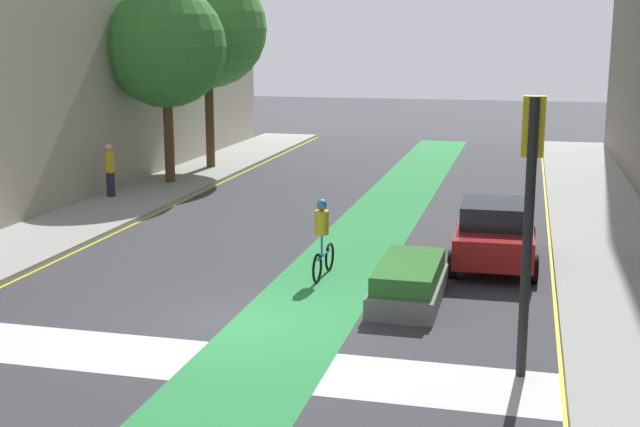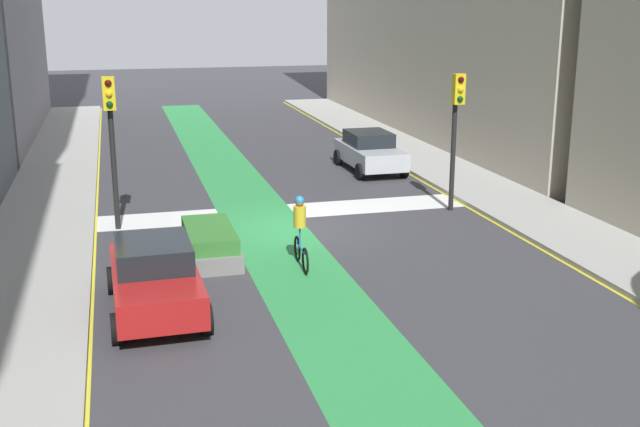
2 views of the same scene
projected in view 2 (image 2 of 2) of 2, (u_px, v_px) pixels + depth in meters
ground_plane at (299, 228)px, 23.81m from camera, size 120.00×120.00×0.00m
bike_lane_paint at (268, 230)px, 23.57m from camera, size 2.40×60.00×0.01m
crosswalk_band at (285, 211)px, 25.67m from camera, size 12.00×1.80×0.01m
sidewalk_left at (524, 209)px, 25.62m from camera, size 3.00×60.00×0.15m
curb_stripe_left at (481, 215)px, 25.27m from camera, size 0.16×60.00×0.01m
sidewalk_right at (38, 244)px, 21.95m from camera, size 3.00×60.00×0.15m
curb_stripe_right at (94, 243)px, 22.34m from camera, size 0.16×60.00×0.01m
traffic_signal_near_right at (111, 124)px, 22.80m from camera, size 0.35×0.52×4.56m
traffic_signal_near_left at (456, 116)px, 24.94m from camera, size 0.35×0.52×4.44m
car_red_right_far at (155, 277)px, 17.22m from camera, size 2.10×4.24×1.57m
car_silver_left_near at (370, 151)px, 31.63m from camera, size 2.06×4.22×1.57m
cyclist_in_lane at (300, 230)px, 20.13m from camera, size 0.32×1.73×1.86m
median_planter at (210, 243)px, 20.94m from camera, size 1.36×3.06×0.85m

